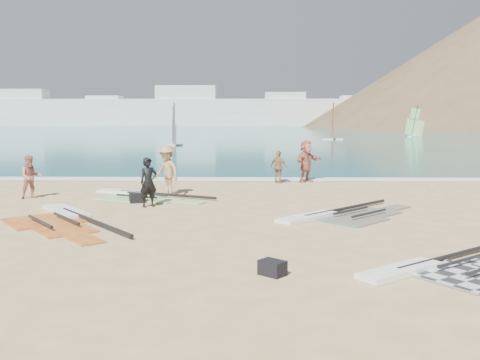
{
  "coord_description": "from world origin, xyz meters",
  "views": [
    {
      "loc": [
        -0.58,
        -14.01,
        3.19
      ],
      "look_at": [
        -0.92,
        4.0,
        1.0
      ],
      "focal_mm": 40.0,
      "sensor_mm": 36.0,
      "label": 1
    }
  ],
  "objects_px": {
    "rig_grey": "(447,268)",
    "person_wetsuit": "(149,182)",
    "rig_green": "(138,196)",
    "beachgoer_back": "(279,167)",
    "rig_red": "(63,219)",
    "gear_bag_far": "(272,268)",
    "gear_bag_near": "(137,198)",
    "beachgoer_right": "(306,161)",
    "beachgoer_left": "(31,177)",
    "rig_orange": "(341,215)",
    "beachgoer_mid": "(167,170)"
  },
  "relations": [
    {
      "from": "rig_grey",
      "to": "person_wetsuit",
      "type": "bearing_deg",
      "value": 98.33
    },
    {
      "from": "rig_grey",
      "to": "rig_green",
      "type": "xyz_separation_m",
      "value": [
        -8.47,
        9.84,
        0.0
      ]
    },
    {
      "from": "rig_grey",
      "to": "rig_red",
      "type": "bearing_deg",
      "value": 115.75
    },
    {
      "from": "rig_red",
      "to": "beachgoer_back",
      "type": "bearing_deg",
      "value": 103.95
    },
    {
      "from": "person_wetsuit",
      "to": "beachgoer_mid",
      "type": "height_order",
      "value": "beachgoer_mid"
    },
    {
      "from": "rig_grey",
      "to": "beachgoer_right",
      "type": "distance_m",
      "value": 14.79
    },
    {
      "from": "rig_green",
      "to": "rig_red",
      "type": "height_order",
      "value": "rig_red"
    },
    {
      "from": "beachgoer_right",
      "to": "beachgoer_left",
      "type": "bearing_deg",
      "value": 156.56
    },
    {
      "from": "gear_bag_near",
      "to": "person_wetsuit",
      "type": "xyz_separation_m",
      "value": [
        0.6,
        -0.91,
        0.69
      ]
    },
    {
      "from": "rig_grey",
      "to": "beachgoer_mid",
      "type": "relative_size",
      "value": 2.36
    },
    {
      "from": "rig_grey",
      "to": "beachgoer_right",
      "type": "relative_size",
      "value": 2.36
    },
    {
      "from": "beachgoer_back",
      "to": "rig_orange",
      "type": "bearing_deg",
      "value": 134.32
    },
    {
      "from": "gear_bag_near",
      "to": "beachgoer_mid",
      "type": "distance_m",
      "value": 2.19
    },
    {
      "from": "rig_green",
      "to": "rig_orange",
      "type": "bearing_deg",
      "value": -4.49
    },
    {
      "from": "beachgoer_mid",
      "to": "beachgoer_right",
      "type": "xyz_separation_m",
      "value": [
        6.01,
        4.37,
        -0.0
      ]
    },
    {
      "from": "rig_grey",
      "to": "rig_green",
      "type": "relative_size",
      "value": 0.93
    },
    {
      "from": "rig_grey",
      "to": "rig_red",
      "type": "xyz_separation_m",
      "value": [
        -9.76,
        5.06,
        0.0
      ]
    },
    {
      "from": "rig_grey",
      "to": "rig_green",
      "type": "height_order",
      "value": "rig_green"
    },
    {
      "from": "rig_red",
      "to": "gear_bag_far",
      "type": "xyz_separation_m",
      "value": [
        6.13,
        -5.46,
        0.1
      ]
    },
    {
      "from": "beachgoer_left",
      "to": "beachgoer_back",
      "type": "relative_size",
      "value": 1.09
    },
    {
      "from": "rig_green",
      "to": "rig_orange",
      "type": "distance_m",
      "value": 8.28
    },
    {
      "from": "rig_grey",
      "to": "beachgoer_left",
      "type": "xyz_separation_m",
      "value": [
        -12.52,
        9.43,
        0.78
      ]
    },
    {
      "from": "rig_green",
      "to": "rig_red",
      "type": "distance_m",
      "value": 4.96
    },
    {
      "from": "rig_green",
      "to": "gear_bag_far",
      "type": "height_order",
      "value": "gear_bag_far"
    },
    {
      "from": "gear_bag_near",
      "to": "beachgoer_right",
      "type": "bearing_deg",
      "value": 42.35
    },
    {
      "from": "person_wetsuit",
      "to": "rig_red",
      "type": "bearing_deg",
      "value": -162.42
    },
    {
      "from": "rig_red",
      "to": "rig_orange",
      "type": "bearing_deg",
      "value": 56.68
    },
    {
      "from": "rig_green",
      "to": "gear_bag_far",
      "type": "bearing_deg",
      "value": -40.38
    },
    {
      "from": "gear_bag_far",
      "to": "beachgoer_left",
      "type": "relative_size",
      "value": 0.3
    },
    {
      "from": "rig_orange",
      "to": "person_wetsuit",
      "type": "bearing_deg",
      "value": 120.23
    },
    {
      "from": "rig_red",
      "to": "gear_bag_far",
      "type": "bearing_deg",
      "value": 9.71
    },
    {
      "from": "rig_green",
      "to": "rig_red",
      "type": "relative_size",
      "value": 0.89
    },
    {
      "from": "gear_bag_near",
      "to": "rig_grey",
      "type": "bearing_deg",
      "value": -45.87
    },
    {
      "from": "person_wetsuit",
      "to": "beachgoer_back",
      "type": "height_order",
      "value": "person_wetsuit"
    },
    {
      "from": "rig_grey",
      "to": "beachgoer_back",
      "type": "distance_m",
      "value": 14.51
    },
    {
      "from": "rig_orange",
      "to": "beachgoer_back",
      "type": "xyz_separation_m",
      "value": [
        -1.52,
        8.39,
        0.72
      ]
    },
    {
      "from": "person_wetsuit",
      "to": "rig_orange",
      "type": "bearing_deg",
      "value": -46.97
    },
    {
      "from": "rig_orange",
      "to": "rig_red",
      "type": "height_order",
      "value": "rig_red"
    },
    {
      "from": "rig_green",
      "to": "beachgoer_back",
      "type": "relative_size",
      "value": 3.34
    },
    {
      "from": "rig_green",
      "to": "beachgoer_back",
      "type": "distance_m",
      "value": 7.26
    },
    {
      "from": "rig_grey",
      "to": "beachgoer_mid",
      "type": "bearing_deg",
      "value": 88.79
    },
    {
      "from": "gear_bag_far",
      "to": "beachgoer_right",
      "type": "height_order",
      "value": "beachgoer_right"
    },
    {
      "from": "rig_green",
      "to": "beachgoer_left",
      "type": "relative_size",
      "value": 3.07
    },
    {
      "from": "gear_bag_near",
      "to": "beachgoer_right",
      "type": "distance_m",
      "value": 9.27
    },
    {
      "from": "rig_green",
      "to": "beachgoer_back",
      "type": "xyz_separation_m",
      "value": [
        5.73,
        4.39,
        0.72
      ]
    },
    {
      "from": "gear_bag_far",
      "to": "person_wetsuit",
      "type": "bearing_deg",
      "value": 116.58
    },
    {
      "from": "rig_grey",
      "to": "beachgoer_right",
      "type": "bearing_deg",
      "value": 58.57
    },
    {
      "from": "rig_green",
      "to": "person_wetsuit",
      "type": "distance_m",
      "value": 2.56
    },
    {
      "from": "beachgoer_mid",
      "to": "beachgoer_right",
      "type": "height_order",
      "value": "beachgoer_mid"
    },
    {
      "from": "rig_green",
      "to": "person_wetsuit",
      "type": "height_order",
      "value": "person_wetsuit"
    }
  ]
}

